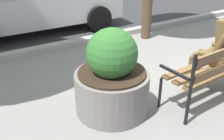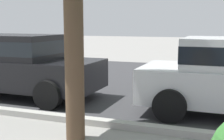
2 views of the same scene
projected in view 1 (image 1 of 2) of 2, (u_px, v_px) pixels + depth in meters
name	position (u px, v px, depth m)	size (l,w,h in m)	color
ground_plane	(207.00, 93.00, 3.92)	(80.00, 80.00, 0.00)	gray
street_surface	(45.00, 2.00, 9.63)	(60.00, 9.00, 0.01)	#38383A
curb_stone	(108.00, 36.00, 6.10)	(60.00, 0.20, 0.12)	#B2AFA8
park_bench	(224.00, 64.00, 3.59)	(1.83, 0.64, 0.95)	olive
bronze_statue_seated	(216.00, 49.00, 3.73)	(0.61, 0.87, 1.37)	brown
concrete_planter	(112.00, 79.00, 3.34)	(0.97, 0.97, 1.15)	gray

